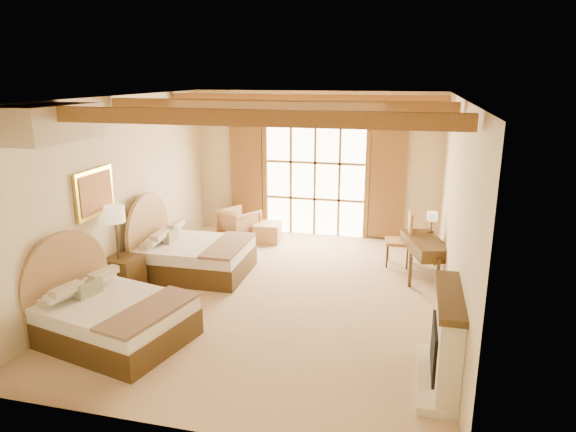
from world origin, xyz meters
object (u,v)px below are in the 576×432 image
(bed_near, at_px, (105,314))
(nightstand, at_px, (125,275))
(desk, at_px, (424,256))
(armchair, at_px, (239,224))
(bed_far, at_px, (188,253))

(bed_near, height_order, nightstand, bed_near)
(bed_near, xyz_separation_m, desk, (4.26, 3.45, -0.01))
(armchair, bearing_deg, bed_near, 117.11)
(bed_near, distance_m, armchair, 4.70)
(bed_far, xyz_separation_m, desk, (4.22, 0.89, -0.02))
(bed_far, height_order, armchair, bed_far)
(bed_near, bearing_deg, desk, 52.34)
(bed_far, relative_size, desk, 1.40)
(bed_near, relative_size, nightstand, 3.58)
(bed_far, relative_size, nightstand, 3.16)
(bed_near, xyz_separation_m, nightstand, (-0.60, 1.49, -0.07))
(bed_far, bearing_deg, bed_near, -91.86)
(bed_near, bearing_deg, bed_far, 102.29)
(nightstand, xyz_separation_m, armchair, (0.92, 3.20, 0.04))
(armchair, height_order, desk, desk)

